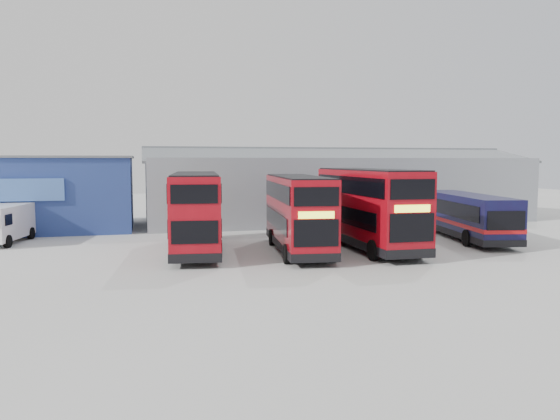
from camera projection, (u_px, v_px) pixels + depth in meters
The scene contains 8 objects.
ground_plane at pixel (314, 270), 24.03m from camera, with size 120.00×120.00×0.00m, color #AEAFA9.
office_block at pixel (42, 193), 37.74m from camera, with size 12.30×8.32×5.12m.
maintenance_shed at pixel (333, 187), 45.06m from camera, with size 30.50×12.00×5.89m.
double_decker_left at pixel (196, 213), 28.61m from camera, with size 3.37×10.00×4.15m.
double_decker_centre at pixel (298, 214), 28.60m from camera, with size 3.28×9.64×4.00m.
double_decker_right at pixel (368, 209), 29.71m from camera, with size 2.72×10.33×4.35m.
single_decker_blue at pixel (467, 217), 33.29m from camera, with size 4.19×10.39×2.75m.
panel_van at pixel (2, 222), 31.57m from camera, with size 2.84×5.32×2.21m.
Camera 1 is at (-7.29, -22.59, 4.78)m, focal length 35.00 mm.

